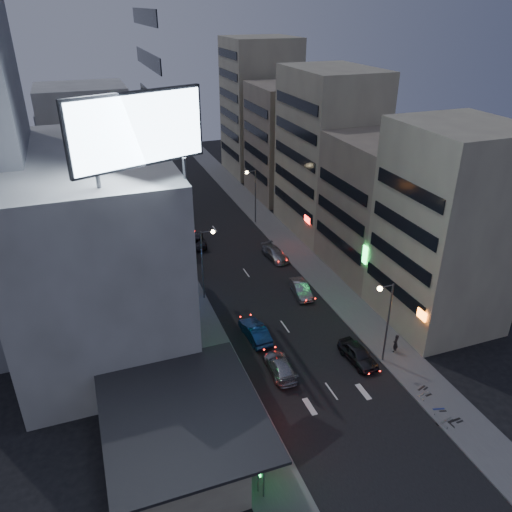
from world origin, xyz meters
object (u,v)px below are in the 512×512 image
parked_car_right_far (275,253)px  scooter_blue (445,403)px  road_car_silver (280,366)px  scooter_black_b (425,380)px  road_car_blue (255,331)px  person (396,343)px  parked_car_right_mid (301,289)px  parked_car_right_near (358,354)px  scooter_silver_a (450,412)px  parked_car_left (195,240)px  scooter_black_a (460,412)px  scooter_silver_b (429,386)px

parked_car_right_far → scooter_blue: (2.89, -29.29, -0.08)m
road_car_silver → scooter_black_b: 12.39m
road_car_blue → person: bearing=147.4°
parked_car_right_mid → scooter_blue: (3.53, -20.10, -0.11)m
parked_car_right_far → scooter_black_b: 26.66m
parked_car_right_near → road_car_silver: bearing=168.0°
person → scooter_silver_a: bearing=57.6°
road_car_silver → scooter_black_b: bearing=155.1°
road_car_silver → parked_car_right_mid: bearing=-118.9°
scooter_silver_a → scooter_black_b: bearing=-18.3°
parked_car_left → person: size_ratio=2.90×
road_car_blue → scooter_black_b: 15.99m
parked_car_left → scooter_silver_a: parked_car_left is taller
parked_car_right_near → scooter_black_b: (3.65, -4.89, -0.17)m
road_car_silver → scooter_black_a: (11.19, -9.95, -0.05)m
road_car_silver → scooter_black_b: size_ratio=3.00×
scooter_black_a → road_car_blue: bearing=34.3°
parked_car_right_near → scooter_blue: parked_car_right_near is taller
parked_car_left → road_car_silver: 28.03m
scooter_black_a → scooter_black_b: scooter_black_a is taller
scooter_silver_a → scooter_blue: bearing=-28.3°
parked_car_left → person: bearing=117.8°
parked_car_right_near → road_car_blue: (-7.60, 6.47, 0.02)m
road_car_blue → person: person is taller
scooter_black_a → parked_car_left: bearing=14.9°
parked_car_left → parked_car_right_mid: bearing=121.1°
parked_car_left → scooter_silver_a: 39.28m
scooter_silver_a → scooter_silver_b: scooter_silver_a is taller
scooter_black_b → parked_car_left: bearing=0.9°
scooter_silver_a → scooter_blue: 0.99m
parked_car_right_mid → scooter_silver_a: (3.25, -21.05, -0.08)m
road_car_blue → scooter_silver_a: bearing=122.7°
parked_car_right_near → road_car_silver: parked_car_right_near is taller
scooter_silver_a → person: bearing=-16.6°
road_car_blue → road_car_silver: size_ratio=1.01×
parked_car_left → scooter_black_a: 39.79m
parked_car_left → person: 31.43m
parked_car_right_far → scooter_black_a: bearing=-90.1°
parked_car_right_mid → road_car_silver: (-7.24, -11.42, -0.03)m
parked_car_left → scooter_silver_b: (11.45, -34.66, -0.10)m
scooter_silver_b → scooter_silver_a: bearing=169.4°
parked_car_left → road_car_blue: bearing=96.5°
parked_car_right_mid → road_car_silver: bearing=-115.3°
scooter_black_b → road_car_silver: bearing=43.6°
parked_car_right_near → scooter_black_b: size_ratio=2.86×
road_car_blue → road_car_silver: bearing=90.6°
parked_car_right_far → person: (3.30, -21.68, 0.34)m
road_car_blue → scooter_black_a: 19.26m
road_car_blue → scooter_blue: bearing=125.2°
road_car_blue → road_car_silver: road_car_blue is taller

